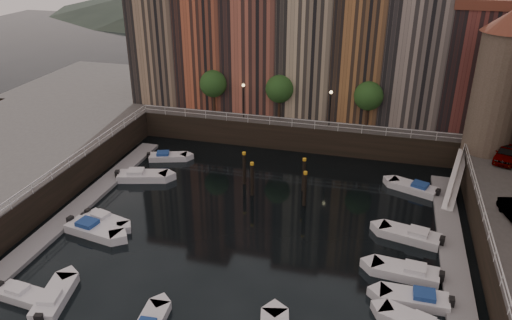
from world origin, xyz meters
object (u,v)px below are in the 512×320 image
(mooring_pilings, at_px, (276,178))
(car_a, at_px, (506,154))
(corner_tower, at_px, (499,81))
(gangway, at_px, (456,177))
(boat_left_1, at_px, (93,230))
(boat_left_2, at_px, (105,220))
(boat_left_0, at_px, (24,295))

(mooring_pilings, bearing_deg, car_a, 17.42)
(corner_tower, relative_size, mooring_pilings, 2.00)
(mooring_pilings, bearing_deg, gangway, 14.35)
(boat_left_1, bearing_deg, boat_left_2, 94.39)
(gangway, bearing_deg, boat_left_0, -141.95)
(corner_tower, distance_m, mooring_pilings, 23.00)
(gangway, height_order, boat_left_2, gangway)
(boat_left_0, bearing_deg, mooring_pilings, 60.60)
(gangway, xyz_separation_m, mooring_pilings, (-16.58, -4.24, -0.27))
(mooring_pilings, relative_size, car_a, 1.52)
(boat_left_2, height_order, car_a, car_a)
(corner_tower, xyz_separation_m, mooring_pilings, (-19.48, -8.74, -8.54))
(corner_tower, distance_m, gangway, 9.86)
(boat_left_2, bearing_deg, boat_left_1, -80.05)
(boat_left_0, bearing_deg, car_a, 42.37)
(corner_tower, xyz_separation_m, gangway, (-2.90, -4.50, -8.28))
(mooring_pilings, relative_size, boat_left_2, 1.51)
(corner_tower, distance_m, boat_left_2, 38.40)
(boat_left_0, bearing_deg, corner_tower, 45.86)
(mooring_pilings, xyz_separation_m, car_a, (20.98, 6.58, 2.12))
(car_a, bearing_deg, boat_left_0, -124.75)
(gangway, relative_size, mooring_pilings, 1.21)
(mooring_pilings, height_order, car_a, car_a)
(car_a, bearing_deg, boat_left_2, -136.83)
(gangway, distance_m, boat_left_2, 32.54)
(boat_left_1, bearing_deg, corner_tower, 40.62)
(gangway, height_order, boat_left_1, gangway)
(corner_tower, relative_size, boat_left_2, 3.02)
(boat_left_0, relative_size, boat_left_2, 0.97)
(gangway, bearing_deg, corner_tower, 57.20)
(gangway, relative_size, car_a, 1.84)
(car_a, bearing_deg, boat_left_1, -134.72)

